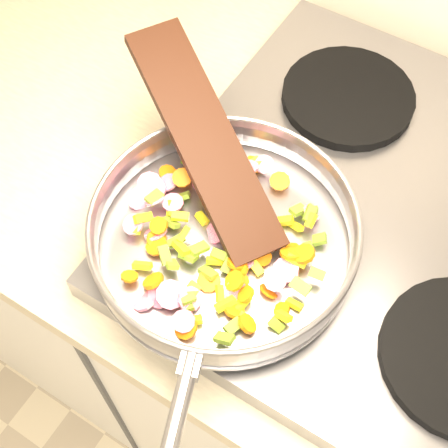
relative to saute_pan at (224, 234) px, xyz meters
The scene contains 6 objects.
cooktop 0.24m from the saute_pan, 46.38° to the left, with size 0.60×0.60×0.04m, color #939399.
grate_fl 0.05m from the saute_pan, 54.76° to the left, with size 0.19×0.19×0.02m, color black.
grate_bl 0.31m from the saute_pan, 86.48° to the left, with size 0.19×0.19×0.02m, color black.
saute_pan is the anchor object (origin of this frame).
vegetable_heap 0.01m from the saute_pan, 149.87° to the right, with size 0.27×0.27×0.05m.
wooden_spatula 0.12m from the saute_pan, 134.03° to the left, with size 0.31×0.07×0.01m, color black.
Camera 1 is at (-0.66, 1.19, 1.62)m, focal length 50.00 mm.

